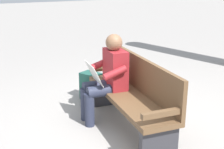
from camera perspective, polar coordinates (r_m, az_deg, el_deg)
The scene contains 4 objects.
ground_plane at distance 4.11m, azimuth 2.96°, elevation -9.68°, with size 40.00×40.00×0.00m, color gray.
bench_near at distance 3.94m, azimuth 4.00°, elevation -3.58°, with size 1.84×0.66×0.90m.
person_seated at distance 4.09m, azimuth -0.85°, elevation -0.23°, with size 0.60×0.60×1.18m.
backpack at distance 4.92m, azimuth -3.75°, elevation -2.19°, with size 0.39×0.35×0.44m.
Camera 1 is at (-3.15, 1.83, 1.90)m, focal length 49.66 mm.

